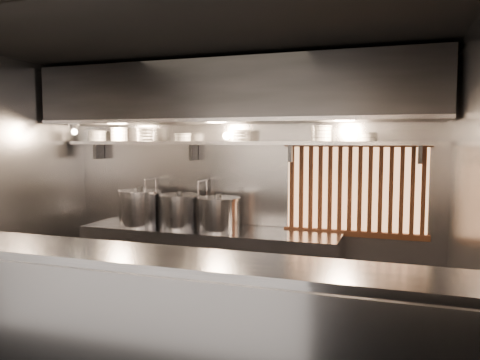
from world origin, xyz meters
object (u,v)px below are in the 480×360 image
Objects in this scene: stock_pot_mid at (219,214)px; heat_lamp at (73,127)px; pendant_bulb at (227,136)px; stock_pot_right at (180,211)px; stock_pot_left at (140,207)px.

heat_lamp is at bearing -172.15° from stock_pot_mid.
stock_pot_mid is (-0.06, -0.11, -0.87)m from pendant_bulb.
pendant_bulb reaches higher than stock_pot_right.
heat_lamp is 0.64× the size of stock_pot_right.
stock_pot_left is 1.03× the size of stock_pot_right.
stock_pot_mid is at bearing -117.05° from pendant_bulb.
heat_lamp reaches higher than pendant_bulb.
stock_pot_mid is at bearing -3.05° from stock_pot_right.
stock_pot_mid is 1.15× the size of stock_pot_right.
stock_pot_right reaches higher than stock_pot_mid.
pendant_bulb is at bearing 11.00° from heat_lamp.
stock_pot_left is at bearing 179.85° from stock_pot_mid.
heat_lamp reaches higher than stock_pot_mid.
heat_lamp reaches higher than stock_pot_left.
heat_lamp is 0.56× the size of stock_pot_mid.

